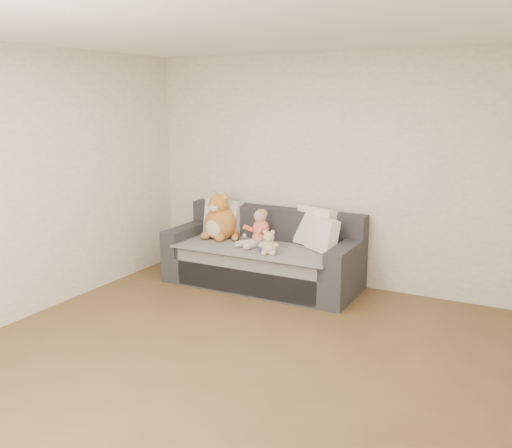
{
  "coord_description": "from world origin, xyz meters",
  "views": [
    {
      "loc": [
        2.21,
        -3.55,
        2.12
      ],
      "look_at": [
        -0.64,
        1.87,
        0.75
      ],
      "focal_mm": 40.0,
      "sensor_mm": 36.0,
      "label": 1
    }
  ],
  "objects_px": {
    "teddy_bear": "(269,245)",
    "toddler": "(259,230)",
    "sofa": "(264,258)",
    "plush_cat": "(219,220)",
    "sippy_cup": "(262,248)"
  },
  "relations": [
    {
      "from": "plush_cat",
      "to": "teddy_bear",
      "type": "xyz_separation_m",
      "value": [
        0.83,
        -0.36,
        -0.11
      ]
    },
    {
      "from": "plush_cat",
      "to": "sippy_cup",
      "type": "relative_size",
      "value": 5.81
    },
    {
      "from": "toddler",
      "to": "teddy_bear",
      "type": "relative_size",
      "value": 1.57
    },
    {
      "from": "sofa",
      "to": "teddy_bear",
      "type": "height_order",
      "value": "sofa"
    },
    {
      "from": "sofa",
      "to": "teddy_bear",
      "type": "distance_m",
      "value": 0.5
    },
    {
      "from": "plush_cat",
      "to": "toddler",
      "type": "bearing_deg",
      "value": -0.98
    },
    {
      "from": "sippy_cup",
      "to": "toddler",
      "type": "bearing_deg",
      "value": 123.58
    },
    {
      "from": "teddy_bear",
      "to": "sofa",
      "type": "bearing_deg",
      "value": 102.3
    },
    {
      "from": "sofa",
      "to": "plush_cat",
      "type": "xyz_separation_m",
      "value": [
        -0.6,
        0.01,
        0.38
      ]
    },
    {
      "from": "toddler",
      "to": "teddy_bear",
      "type": "xyz_separation_m",
      "value": [
        0.28,
        -0.31,
        -0.07
      ]
    },
    {
      "from": "teddy_bear",
      "to": "sippy_cup",
      "type": "height_order",
      "value": "teddy_bear"
    },
    {
      "from": "toddler",
      "to": "plush_cat",
      "type": "distance_m",
      "value": 0.56
    },
    {
      "from": "teddy_bear",
      "to": "toddler",
      "type": "bearing_deg",
      "value": 110.64
    },
    {
      "from": "sofa",
      "to": "plush_cat",
      "type": "distance_m",
      "value": 0.71
    },
    {
      "from": "sofa",
      "to": "plush_cat",
      "type": "height_order",
      "value": "plush_cat"
    }
  ]
}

